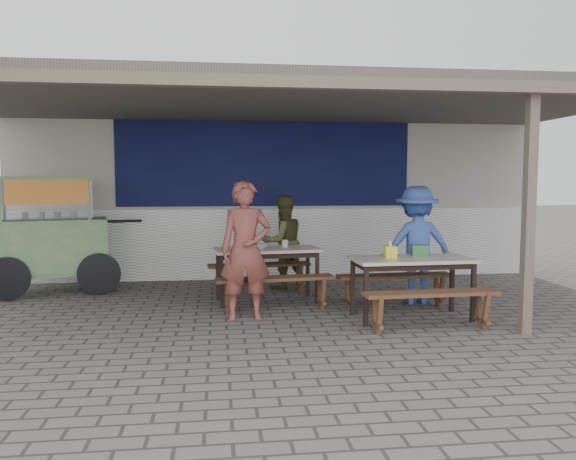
% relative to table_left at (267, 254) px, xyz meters
% --- Properties ---
extents(ground, '(60.00, 60.00, 0.00)m').
position_rel_table_left_xyz_m(ground, '(0.35, -1.06, -0.67)').
color(ground, '#5F5C56').
rests_on(ground, ground).
extents(back_wall, '(9.00, 1.28, 3.50)m').
position_rel_table_left_xyz_m(back_wall, '(0.35, 2.51, 1.05)').
color(back_wall, beige).
rests_on(back_wall, ground).
extents(warung_roof, '(9.00, 4.21, 2.81)m').
position_rel_table_left_xyz_m(warung_roof, '(0.36, -0.17, 2.05)').
color(warung_roof, '#534C47').
rests_on(warung_roof, ground).
extents(table_left, '(1.49, 0.77, 0.75)m').
position_rel_table_left_xyz_m(table_left, '(0.00, 0.00, 0.00)').
color(table_left, beige).
rests_on(table_left, ground).
extents(bench_left_street, '(1.55, 0.43, 0.45)m').
position_rel_table_left_xyz_m(bench_left_street, '(0.06, -0.60, -0.33)').
color(bench_left_street, brown).
rests_on(bench_left_street, ground).
extents(bench_left_wall, '(1.55, 0.43, 0.45)m').
position_rel_table_left_xyz_m(bench_left_wall, '(-0.06, 0.60, -0.33)').
color(bench_left_wall, brown).
rests_on(bench_left_wall, ground).
extents(table_right, '(1.46, 0.74, 0.75)m').
position_rel_table_left_xyz_m(table_right, '(1.67, -1.17, 0.00)').
color(table_right, beige).
rests_on(table_right, ground).
extents(bench_right_street, '(1.55, 0.33, 0.45)m').
position_rel_table_left_xyz_m(bench_right_street, '(1.69, -1.76, -0.33)').
color(bench_right_street, brown).
rests_on(bench_right_street, ground).
extents(bench_right_wall, '(1.55, 0.33, 0.45)m').
position_rel_table_left_xyz_m(bench_right_wall, '(1.65, -0.59, -0.33)').
color(bench_right_wall, brown).
rests_on(bench_right_wall, ground).
extents(vendor_cart, '(2.07, 1.19, 1.75)m').
position_rel_table_left_xyz_m(vendor_cart, '(-3.12, 1.02, 0.28)').
color(vendor_cart, '#84A66E').
rests_on(vendor_cart, ground).
extents(patron_street_side, '(0.62, 0.42, 1.69)m').
position_rel_table_left_xyz_m(patron_street_side, '(-0.33, -0.94, 0.17)').
color(patron_street_side, brown).
rests_on(patron_street_side, ground).
extents(patron_wall_side, '(0.86, 0.77, 1.45)m').
position_rel_table_left_xyz_m(patron_wall_side, '(0.34, 0.98, 0.06)').
color(patron_wall_side, '#4F542B').
rests_on(patron_wall_side, ground).
extents(patron_right_table, '(1.06, 0.62, 1.62)m').
position_rel_table_left_xyz_m(patron_right_table, '(2.03, -0.35, 0.14)').
color(patron_right_table, '#3B5AB4').
rests_on(patron_right_table, ground).
extents(tissue_box, '(0.14, 0.14, 0.14)m').
position_rel_table_left_xyz_m(tissue_box, '(1.42, -1.11, 0.15)').
color(tissue_box, yellow).
rests_on(tissue_box, table_right).
extents(donation_box, '(0.22, 0.16, 0.13)m').
position_rel_table_left_xyz_m(donation_box, '(1.83, -1.01, 0.15)').
color(donation_box, '#316E3C').
rests_on(donation_box, table_right).
extents(condiment_jar, '(0.09, 0.09, 0.10)m').
position_rel_table_left_xyz_m(condiment_jar, '(0.27, 0.13, 0.13)').
color(condiment_jar, beige).
rests_on(condiment_jar, table_left).
extents(condiment_bowl, '(0.25, 0.25, 0.05)m').
position_rel_table_left_xyz_m(condiment_bowl, '(-0.09, 0.00, 0.10)').
color(condiment_bowl, white).
rests_on(condiment_bowl, table_left).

